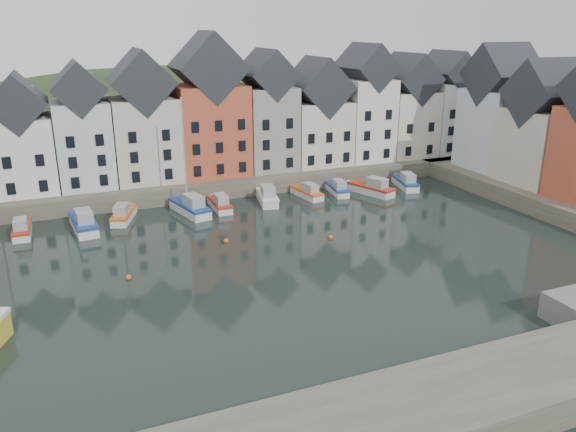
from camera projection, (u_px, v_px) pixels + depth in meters
ground at (295, 267)px, 49.73m from camera, size 260.00×260.00×0.00m
far_quay at (208, 176)px, 75.69m from camera, size 90.00×16.00×2.00m
hillside at (178, 242)px, 104.57m from camera, size 153.60×70.40×64.00m
far_terrace at (234, 119)px, 72.56m from camera, size 72.37×8.16×17.78m
right_terrace at (547, 126)px, 66.87m from camera, size 8.30×24.25×16.36m
mooring_buoys at (234, 251)px, 52.91m from camera, size 20.50×5.50×0.50m
boat_a at (22, 229)px, 57.05m from camera, size 1.74×5.52×2.12m
boat_b at (84, 223)px, 58.36m from camera, size 2.79×7.03×2.63m
boat_c at (123, 215)px, 61.40m from camera, size 3.56×5.98×2.19m
boat_d at (191, 207)px, 63.41m from camera, size 3.67×7.21×13.19m
boat_e at (220, 204)px, 65.11m from camera, size 1.82×5.63×2.15m
boat_f at (267, 197)px, 67.67m from camera, size 3.20×6.68×2.46m
boat_g at (307, 192)px, 69.71m from camera, size 2.47×5.65×2.10m
boat_h at (337, 189)px, 71.31m from camera, size 2.48×5.63×2.09m
boat_i at (372, 189)px, 70.99m from camera, size 4.12×6.73×2.47m
boat_j at (406, 182)px, 73.89m from camera, size 3.30×6.35×2.33m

